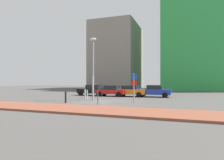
{
  "coord_description": "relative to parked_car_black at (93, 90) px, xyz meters",
  "views": [
    {
      "loc": [
        7.25,
        -17.46,
        2.0
      ],
      "look_at": [
        0.21,
        2.49,
        2.12
      ],
      "focal_mm": 31.55,
      "sensor_mm": 36.0,
      "label": 1
    }
  ],
  "objects": [
    {
      "name": "parking_meter",
      "position": [
        4.82,
        -9.34,
        0.2
      ],
      "size": [
        0.18,
        0.14,
        1.52
      ],
      "color": "#4C4C51",
      "rests_on": "ground"
    },
    {
      "name": "street_lamp",
      "position": [
        3.07,
        -6.57,
        3.08
      ],
      "size": [
        0.7,
        0.36,
        6.49
      ],
      "color": "gray",
      "rests_on": "ground"
    },
    {
      "name": "traffic_bollard_far",
      "position": [
        1.7,
        -5.18,
        -0.26
      ],
      "size": [
        0.13,
        0.13,
        1.02
      ],
      "primitive_type": "cylinder",
      "color": "#B7B7BC",
      "rests_on": "ground"
    },
    {
      "name": "ground_plane",
      "position": [
        4.44,
        -7.63,
        -0.77
      ],
      "size": [
        120.0,
        120.0,
        0.0
      ],
      "primitive_type": "plane",
      "color": "#4C4947"
    },
    {
      "name": "traffic_bollard_mid",
      "position": [
        1.7,
        -9.53,
        -0.26
      ],
      "size": [
        0.16,
        0.16,
        1.03
      ],
      "primitive_type": "cylinder",
      "color": "black",
      "rests_on": "ground"
    },
    {
      "name": "building_colorful_midrise",
      "position": [
        16.97,
        25.31,
        13.52
      ],
      "size": [
        18.86,
        16.3,
        28.59
      ],
      "primitive_type": "cube",
      "color": "green",
      "rests_on": "ground"
    },
    {
      "name": "parked_car_black",
      "position": [
        0.0,
        0.0,
        0.0
      ],
      "size": [
        4.0,
        2.04,
        1.49
      ],
      "color": "black",
      "rests_on": "ground"
    },
    {
      "name": "parked_car_blue",
      "position": [
        8.42,
        0.12,
        -0.01
      ],
      "size": [
        4.24,
        1.99,
        1.5
      ],
      "color": "#1E389E",
      "rests_on": "ground"
    },
    {
      "name": "traffic_bollard_near",
      "position": [
        1.29,
        -4.88,
        -0.24
      ],
      "size": [
        0.16,
        0.16,
        1.08
      ],
      "primitive_type": "cylinder",
      "color": "#B7B7BC",
      "rests_on": "ground"
    },
    {
      "name": "parked_car_orange",
      "position": [
        5.44,
        -0.12,
        -0.02
      ],
      "size": [
        4.23,
        2.26,
        1.44
      ],
      "color": "orange",
      "rests_on": "ground"
    },
    {
      "name": "building_under_construction",
      "position": [
        -4.58,
        25.59,
        7.73
      ],
      "size": [
        11.07,
        15.43,
        17.0
      ],
      "primitive_type": "cube",
      "color": "gray",
      "rests_on": "ground"
    },
    {
      "name": "parked_car_red",
      "position": [
        2.94,
        -0.43,
        -0.05
      ],
      "size": [
        4.19,
        2.2,
        1.42
      ],
      "color": "red",
      "rests_on": "ground"
    },
    {
      "name": "parking_sign_post",
      "position": [
        7.59,
        -7.35,
        0.95
      ],
      "size": [
        0.6,
        0.12,
        2.75
      ],
      "color": "gray",
      "rests_on": "ground"
    },
    {
      "name": "sidewalk_brick",
      "position": [
        4.44,
        -13.07,
        -0.7
      ],
      "size": [
        40.0,
        3.58,
        0.14
      ],
      "primitive_type": "cube",
      "color": "brown",
      "rests_on": "ground"
    }
  ]
}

